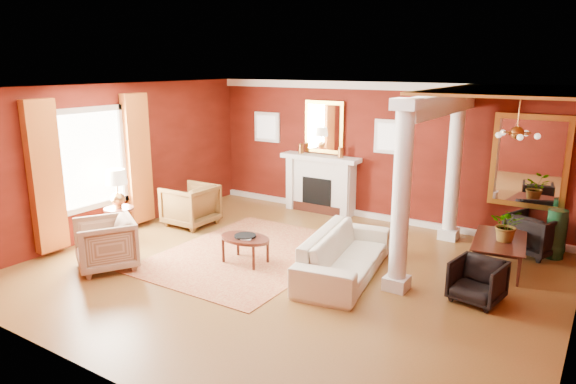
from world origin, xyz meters
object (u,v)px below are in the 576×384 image
Objects in this scene: sofa at (345,247)px; dining_table at (501,246)px; coffee_table at (245,240)px; armchair_stripe at (105,242)px; armchair_leopard at (190,203)px; side_table at (118,194)px.

dining_table is at bearing -61.13° from sofa.
dining_table is at bearing 29.42° from coffee_table.
armchair_stripe is at bearing 115.22° from dining_table.
armchair_leopard is 0.67× the size of dining_table.
coffee_table is (-1.63, -0.44, -0.06)m from sofa.
armchair_leopard is (-3.85, 0.61, 0.00)m from sofa.
coffee_table is 2.75m from side_table.
coffee_table is 0.64× the size of dining_table.
armchair_leopard reaches higher than dining_table.
coffee_table is at bearing 69.09° from armchair_stripe.
sofa reaches higher than coffee_table.
armchair_stripe reaches higher than coffee_table.
armchair_leopard is 1.03× the size of armchair_stripe.
sofa is at bearing 15.27° from coffee_table.
armchair_stripe is (-3.39, -1.86, -0.01)m from sofa.
coffee_table is 0.66× the size of side_table.
sofa is 1.69m from coffee_table.
armchair_leopard is at bearing 92.18° from dining_table.
side_table is 6.79m from dining_table.
armchair_stripe is 0.67× the size of side_table.
armchair_leopard is at bearing 71.23° from sofa.
side_table reaches higher than sofa.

